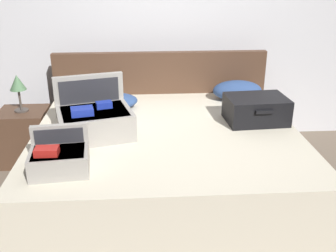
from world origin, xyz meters
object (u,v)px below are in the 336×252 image
object	(u,v)px
hard_case_large	(94,119)
pillow_near_headboard	(110,102)
pillow_center_head	(237,90)
hard_case_medium	(256,109)
table_lamp	(18,85)
nightstand	(26,136)
bed	(167,163)
hard_case_small	(59,157)

from	to	relation	value
hard_case_large	pillow_near_headboard	size ratio (longest dim) A/B	1.30
pillow_near_headboard	pillow_center_head	size ratio (longest dim) A/B	1.06
hard_case_medium	table_lamp	size ratio (longest dim) A/B	1.46
hard_case_large	nightstand	bearing A→B (deg)	121.89
nightstand	table_lamp	world-z (taller)	table_lamp
bed	hard_case_medium	distance (m)	0.85
pillow_center_head	nightstand	distance (m)	2.06
bed	hard_case_small	world-z (taller)	hard_case_small
pillow_center_head	hard_case_small	bearing A→B (deg)	-137.89
hard_case_large	pillow_center_head	xyz separation A→B (m)	(1.26, 0.73, -0.03)
bed	hard_case_small	bearing A→B (deg)	-140.82
bed	pillow_near_headboard	distance (m)	0.79
hard_case_medium	table_lamp	bearing A→B (deg)	161.74
bed	pillow_center_head	world-z (taller)	pillow_center_head
pillow_center_head	table_lamp	distance (m)	2.02
pillow_near_headboard	pillow_center_head	distance (m)	1.20
bed	nightstand	size ratio (longest dim) A/B	3.98
table_lamp	hard_case_medium	bearing A→B (deg)	-14.54
pillow_center_head	table_lamp	size ratio (longest dim) A/B	1.35
hard_case_small	table_lamp	size ratio (longest dim) A/B	1.12
hard_case_small	pillow_near_headboard	size ratio (longest dim) A/B	0.79
hard_case_small	pillow_near_headboard	bearing A→B (deg)	71.84
nightstand	hard_case_medium	bearing A→B (deg)	-14.54
hard_case_large	table_lamp	distance (m)	1.04
pillow_near_headboard	hard_case_small	bearing A→B (deg)	-102.16
hard_case_small	nightstand	distance (m)	1.45
bed	nightstand	world-z (taller)	bed
hard_case_small	nightstand	bearing A→B (deg)	109.21
pillow_near_headboard	table_lamp	bearing A→B (deg)	169.19
hard_case_large	hard_case_medium	bearing A→B (deg)	-7.01
bed	hard_case_large	xyz separation A→B (m)	(-0.55, -0.03, 0.41)
hard_case_medium	table_lamp	xyz separation A→B (m)	(-2.04, 0.53, 0.09)
hard_case_large	nightstand	world-z (taller)	hard_case_large
bed	hard_case_large	bearing A→B (deg)	-177.35
nightstand	table_lamp	size ratio (longest dim) A/B	1.49
hard_case_medium	bed	bearing A→B (deg)	-172.02
hard_case_small	pillow_center_head	distance (m)	1.92
pillow_center_head	nightstand	world-z (taller)	pillow_center_head
hard_case_medium	table_lamp	world-z (taller)	table_lamp
hard_case_small	pillow_near_headboard	distance (m)	1.13
pillow_center_head	nightstand	size ratio (longest dim) A/B	0.90
pillow_center_head	bed	bearing A→B (deg)	-135.23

